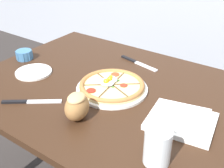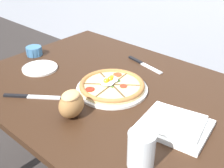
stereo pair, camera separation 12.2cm
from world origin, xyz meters
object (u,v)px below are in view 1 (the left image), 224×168
object	(u,v)px
ramekin_bowl	(24,55)
knife_main	(138,63)
water_glass	(157,148)
dining_table	(110,106)
napkin_folded	(181,120)
side_saucer	(34,72)
bread_piece_near	(77,106)
pizza	(112,86)
knife_spare	(31,102)

from	to	relation	value
ramekin_bowl	knife_main	size ratio (longest dim) A/B	0.37
ramekin_bowl	knife_main	bearing A→B (deg)	29.67
water_glass	dining_table	bearing A→B (deg)	143.04
napkin_folded	side_saucer	bearing A→B (deg)	-177.03
dining_table	water_glass	size ratio (longest dim) A/B	10.53
water_glass	bread_piece_near	bearing A→B (deg)	175.17
water_glass	side_saucer	bearing A→B (deg)	166.60
dining_table	side_saucer	size ratio (longest dim) A/B	7.16
dining_table	water_glass	xyz separation A→B (m)	(0.38, -0.28, 0.15)
pizza	side_saucer	world-z (taller)	pizza
dining_table	knife_main	distance (m)	0.30
ramekin_bowl	napkin_folded	bearing A→B (deg)	-2.74
pizza	ramekin_bowl	size ratio (longest dim) A/B	3.53
napkin_folded	water_glass	world-z (taller)	water_glass
ramekin_bowl	bread_piece_near	world-z (taller)	bread_piece_near
dining_table	ramekin_bowl	size ratio (longest dim) A/B	14.13
water_glass	side_saucer	size ratio (longest dim) A/B	0.68
napkin_folded	dining_table	bearing A→B (deg)	170.12
pizza	knife_spare	distance (m)	0.35
dining_table	knife_main	bearing A→B (deg)	93.83
bread_piece_near	water_glass	world-z (taller)	water_glass
pizza	knife_main	bearing A→B (deg)	97.74
knife_spare	water_glass	size ratio (longest dim) A/B	1.72
pizza	napkin_folded	xyz separation A→B (m)	(0.34, -0.05, -0.00)
dining_table	pizza	size ratio (longest dim) A/B	4.01
pizza	knife_main	size ratio (longest dim) A/B	1.31
knife_spare	dining_table	bearing A→B (deg)	19.25
ramekin_bowl	napkin_folded	world-z (taller)	ramekin_bowl
napkin_folded	side_saucer	size ratio (longest dim) A/B	1.49
ramekin_bowl	knife_spare	distance (m)	0.44
water_glass	napkin_folded	bearing A→B (deg)	93.09
ramekin_bowl	knife_spare	size ratio (longest dim) A/B	0.43
napkin_folded	knife_spare	world-z (taller)	napkin_folded
dining_table	knife_spare	size ratio (longest dim) A/B	6.12
pizza	napkin_folded	size ratio (longest dim) A/B	1.20
napkin_folded	bread_piece_near	xyz separation A→B (m)	(-0.33, -0.19, 0.04)
napkin_folded	bread_piece_near	distance (m)	0.38
dining_table	napkin_folded	world-z (taller)	napkin_folded
bread_piece_near	pizza	bearing A→B (deg)	93.03
knife_main	water_glass	bearing A→B (deg)	-43.35
napkin_folded	knife_main	xyz separation A→B (m)	(-0.38, 0.34, -0.01)
knife_main	water_glass	world-z (taller)	water_glass
side_saucer	napkin_folded	bearing A→B (deg)	2.97
side_saucer	dining_table	bearing A→B (deg)	14.96
dining_table	side_saucer	bearing A→B (deg)	-165.04
knife_main	knife_spare	size ratio (longest dim) A/B	1.16
water_glass	side_saucer	xyz separation A→B (m)	(-0.76, 0.18, -0.05)
water_glass	ramekin_bowl	bearing A→B (deg)	164.07
napkin_folded	water_glass	distance (m)	0.22
ramekin_bowl	water_glass	distance (m)	0.96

